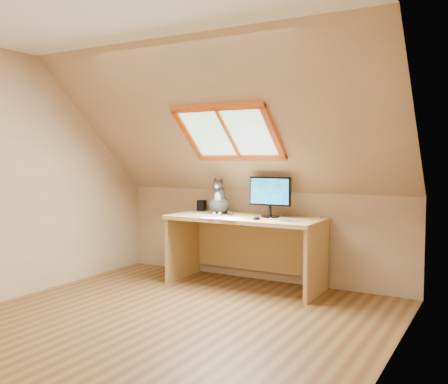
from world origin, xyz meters
The scene contains 10 objects.
ground centered at (0.00, 0.00, 0.00)m, with size 3.50×3.50×0.00m, color brown.
room_shell centered at (0.00, -0.09, 1.43)m, with size 3.52×3.52×2.41m.
desk centered at (0.01, 1.45, 0.52)m, with size 1.65×0.72×0.75m.
monitor centered at (0.26, 1.45, 1.00)m, with size 0.46×0.19×0.42m.
cat centered at (-0.36, 1.46, 0.90)m, with size 0.29×0.32×0.41m.
desk_speaker centered at (-0.69, 1.63, 0.81)m, with size 0.09×0.09×0.13m, color black.
graphics_tablet centered at (-0.40, 1.21, 0.76)m, with size 0.30×0.21×0.01m, color #B2B2B7.
mouse centered at (0.24, 1.17, 0.77)m, with size 0.06×0.10×0.03m, color black.
papers centered at (-0.12, 1.12, 0.75)m, with size 0.35×0.30×0.01m.
cables centered at (0.43, 1.26, 0.76)m, with size 0.51×0.26×0.01m.
Camera 1 is at (2.40, -3.30, 1.38)m, focal length 40.00 mm.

